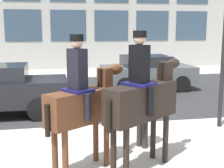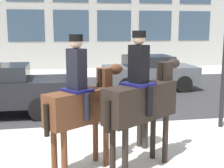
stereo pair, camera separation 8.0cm
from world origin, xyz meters
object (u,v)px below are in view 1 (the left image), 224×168
Objects in this scene: pedestrian_bystander at (143,105)px; street_car_far_lane at (147,71)px; mounted_horse_lead at (83,102)px; mounted_horse_companion at (143,98)px.

street_car_far_lane is at bearing -140.97° from pedestrian_bystander.
pedestrian_bystander is (1.39, 0.89, -0.34)m from mounted_horse_lead.
pedestrian_bystander is at bearing -1.51° from mounted_horse_lead.
pedestrian_bystander reaches higher than street_car_far_lane.
mounted_horse_companion is at bearing -107.71° from street_car_far_lane.
mounted_horse_companion is at bearing 40.68° from pedestrian_bystander.
mounted_horse_lead is 0.65× the size of street_car_far_lane.
street_car_far_lane is (2.10, 6.48, -0.19)m from pedestrian_bystander.
street_car_far_lane is (2.40, 7.51, -0.58)m from mounted_horse_companion.
mounted_horse_companion reaches higher than pedestrian_bystander.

